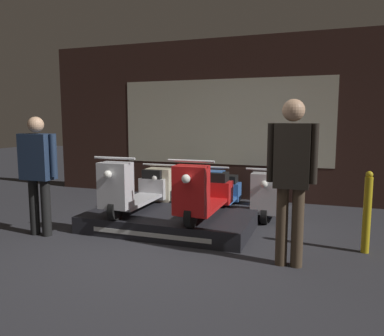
{
  "coord_description": "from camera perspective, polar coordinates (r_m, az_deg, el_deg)",
  "views": [
    {
      "loc": [
        1.89,
        -3.87,
        1.61
      ],
      "look_at": [
        -0.07,
        1.79,
        0.82
      ],
      "focal_mm": 35.0,
      "sensor_mm": 36.0,
      "label": 1
    }
  ],
  "objects": [
    {
      "name": "scooter_backrow_2",
      "position": [
        6.45,
        11.83,
        -4.12
      ],
      "size": [
        0.61,
        1.66,
        0.87
      ],
      "color": "black",
      "rests_on": "ground_plane"
    },
    {
      "name": "person_right_browsing",
      "position": [
        4.15,
        14.92,
        -0.4
      ],
      "size": [
        0.53,
        0.24,
        1.82
      ],
      "color": "#473828",
      "rests_on": "ground_plane"
    },
    {
      "name": "scooter_backrow_1",
      "position": [
        6.62,
        4.2,
        -3.69
      ],
      "size": [
        0.61,
        1.66,
        0.87
      ],
      "color": "black",
      "rests_on": "ground_plane"
    },
    {
      "name": "scooter_display_left",
      "position": [
        5.7,
        -8.58,
        -3.1
      ],
      "size": [
        0.61,
        1.66,
        0.87
      ],
      "color": "black",
      "rests_on": "display_platform"
    },
    {
      "name": "shop_wall_back",
      "position": [
        7.62,
        4.81,
        7.34
      ],
      "size": [
        7.8,
        0.09,
        3.2
      ],
      "color": "#331E19",
      "rests_on": "ground_plane"
    },
    {
      "name": "display_platform",
      "position": [
        5.62,
        -3.3,
        -7.92
      ],
      "size": [
        2.41,
        1.45,
        0.24
      ],
      "color": "black",
      "rests_on": "ground_plane"
    },
    {
      "name": "scooter_display_right",
      "position": [
        5.29,
        1.93,
        -3.84
      ],
      "size": [
        0.61,
        1.66,
        0.87
      ],
      "color": "black",
      "rests_on": "display_platform"
    },
    {
      "name": "ground_plane",
      "position": [
        4.6,
        -6.66,
        -13.07
      ],
      "size": [
        30.0,
        30.0,
        0.0
      ],
      "primitive_type": "plane",
      "color": "#2D2D33"
    },
    {
      "name": "scooter_backrow_0",
      "position": [
        6.89,
        -2.94,
        -3.23
      ],
      "size": [
        0.61,
        1.66,
        0.87
      ],
      "color": "black",
      "rests_on": "ground_plane"
    },
    {
      "name": "street_bollard",
      "position": [
        4.98,
        25.12,
        -6.15
      ],
      "size": [
        0.09,
        0.09,
        1.0
      ],
      "color": "gold",
      "rests_on": "ground_plane"
    },
    {
      "name": "person_left_browsing",
      "position": [
        5.53,
        -22.43,
        0.3
      ],
      "size": [
        0.61,
        0.25,
        1.64
      ],
      "color": "black",
      "rests_on": "ground_plane"
    }
  ]
}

